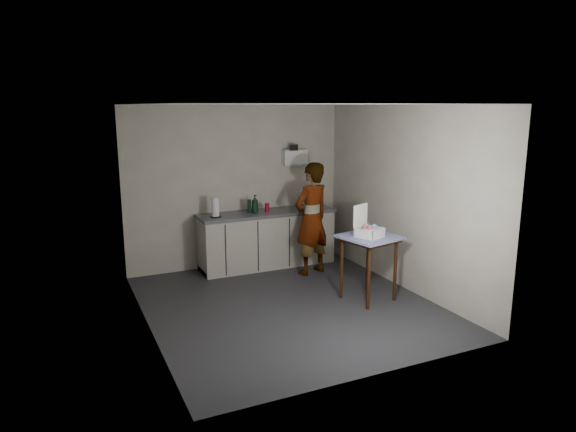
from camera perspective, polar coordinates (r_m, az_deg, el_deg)
name	(u,v)px	position (r m, az deg, el deg)	size (l,w,h in m)	color
ground	(288,305)	(6.90, 0.05, -9.83)	(4.00, 4.00, 0.00)	#26252A
wall_back	(237,187)	(8.34, -5.71, 3.26)	(3.60, 0.02, 2.60)	#B6AE9F
wall_right	(403,198)	(7.44, 12.67, 1.94)	(0.02, 4.00, 2.60)	#B6AE9F
wall_left	(145,222)	(6.01, -15.63, -0.62)	(0.02, 4.00, 2.60)	#B6AE9F
ceiling	(288,105)	(6.40, 0.05, 12.27)	(3.60, 4.00, 0.01)	white
kitchen_counter	(267,240)	(8.40, -2.35, -2.73)	(2.24, 0.62, 0.91)	black
wall_shelf	(294,157)	(8.60, 0.72, 6.58)	(0.42, 0.18, 0.37)	white
side_table	(369,244)	(6.93, 9.00, -3.11)	(0.82, 0.82, 0.89)	black
standing_man	(312,219)	(7.93, 2.64, -0.30)	(0.64, 0.42, 1.75)	#B2A593
soap_bottle	(255,204)	(8.16, -3.70, 1.35)	(0.11, 0.11, 0.29)	black
soda_can	(267,207)	(8.27, -2.35, 0.96)	(0.07, 0.07, 0.14)	red
dark_bottle	(249,206)	(8.16, -4.32, 1.09)	(0.06, 0.06, 0.22)	black
paper_towel	(215,208)	(7.92, -8.09, 0.92)	(0.17, 0.17, 0.31)	black
dish_rack	(310,204)	(8.57, 2.49, 1.31)	(0.38, 0.28, 0.26)	silver
bakery_box	(368,230)	(6.84, 8.92, -1.53)	(0.39, 0.40, 0.42)	white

